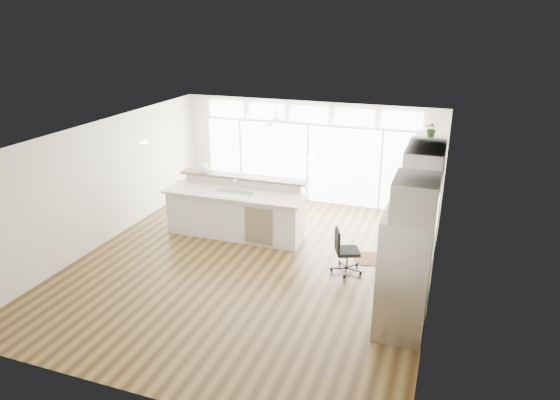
% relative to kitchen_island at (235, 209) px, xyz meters
% --- Properties ---
extents(floor, '(7.00, 8.00, 0.02)m').
position_rel_kitchen_island_xyz_m(floor, '(0.90, -1.16, -0.65)').
color(floor, '#3D2912').
rests_on(floor, ground).
extents(ceiling, '(7.00, 8.00, 0.02)m').
position_rel_kitchen_island_xyz_m(ceiling, '(0.90, -1.16, 2.06)').
color(ceiling, white).
rests_on(ceiling, wall_back).
extents(wall_back, '(7.00, 0.04, 2.70)m').
position_rel_kitchen_island_xyz_m(wall_back, '(0.90, 2.84, 0.71)').
color(wall_back, beige).
rests_on(wall_back, floor).
extents(wall_front, '(7.00, 0.04, 2.70)m').
position_rel_kitchen_island_xyz_m(wall_front, '(0.90, -5.16, 0.71)').
color(wall_front, beige).
rests_on(wall_front, floor).
extents(wall_left, '(0.04, 8.00, 2.70)m').
position_rel_kitchen_island_xyz_m(wall_left, '(-2.60, -1.16, 0.71)').
color(wall_left, beige).
rests_on(wall_left, floor).
extents(wall_right, '(0.04, 8.00, 2.70)m').
position_rel_kitchen_island_xyz_m(wall_right, '(4.40, -1.16, 0.71)').
color(wall_right, beige).
rests_on(wall_right, floor).
extents(glass_wall, '(5.80, 0.06, 2.08)m').
position_rel_kitchen_island_xyz_m(glass_wall, '(0.90, 2.78, 0.41)').
color(glass_wall, white).
rests_on(glass_wall, wall_back).
extents(transom_row, '(5.90, 0.06, 0.40)m').
position_rel_kitchen_island_xyz_m(transom_row, '(0.90, 2.78, 1.74)').
color(transom_row, white).
rests_on(transom_row, wall_back).
extents(desk_window, '(0.04, 0.85, 0.85)m').
position_rel_kitchen_island_xyz_m(desk_window, '(4.36, -0.86, 0.91)').
color(desk_window, white).
rests_on(desk_window, wall_right).
extents(ceiling_fan, '(1.16, 1.16, 0.32)m').
position_rel_kitchen_island_xyz_m(ceiling_fan, '(0.40, 1.64, 1.84)').
color(ceiling_fan, white).
rests_on(ceiling_fan, ceiling).
extents(recessed_lights, '(3.40, 3.00, 0.02)m').
position_rel_kitchen_island_xyz_m(recessed_lights, '(0.90, -0.96, 2.04)').
color(recessed_lights, white).
rests_on(recessed_lights, ceiling).
extents(oven_cabinet, '(0.64, 1.20, 2.50)m').
position_rel_kitchen_island_xyz_m(oven_cabinet, '(4.07, 0.64, 0.61)').
color(oven_cabinet, silver).
rests_on(oven_cabinet, floor).
extents(desk_nook, '(0.72, 1.30, 0.76)m').
position_rel_kitchen_island_xyz_m(desk_nook, '(4.03, -0.86, -0.26)').
color(desk_nook, silver).
rests_on(desk_nook, floor).
extents(upper_cabinets, '(0.64, 1.30, 0.64)m').
position_rel_kitchen_island_xyz_m(upper_cabinets, '(4.07, -0.86, 1.71)').
color(upper_cabinets, silver).
rests_on(upper_cabinets, wall_right).
extents(refrigerator, '(0.76, 0.90, 2.00)m').
position_rel_kitchen_island_xyz_m(refrigerator, '(4.01, -2.51, 0.36)').
color(refrigerator, '#ADACB1').
rests_on(refrigerator, floor).
extents(fridge_cabinet, '(0.64, 0.90, 0.60)m').
position_rel_kitchen_island_xyz_m(fridge_cabinet, '(4.07, -2.51, 1.66)').
color(fridge_cabinet, silver).
rests_on(fridge_cabinet, wall_right).
extents(framed_photos, '(0.06, 0.22, 0.80)m').
position_rel_kitchen_island_xyz_m(framed_photos, '(4.36, -0.24, 0.76)').
color(framed_photos, black).
rests_on(framed_photos, wall_right).
extents(kitchen_island, '(3.25, 1.26, 1.28)m').
position_rel_kitchen_island_xyz_m(kitchen_island, '(0.00, 0.00, 0.00)').
color(kitchen_island, silver).
rests_on(kitchen_island, floor).
extents(rug, '(1.00, 0.81, 0.01)m').
position_rel_kitchen_island_xyz_m(rug, '(3.24, -0.14, -0.64)').
color(rug, '#3C2013').
rests_on(rug, floor).
extents(office_chair, '(0.59, 0.57, 0.89)m').
position_rel_kitchen_island_xyz_m(office_chair, '(2.79, -0.84, -0.20)').
color(office_chair, black).
rests_on(office_chair, floor).
extents(fishbowl, '(0.27, 0.27, 0.24)m').
position_rel_kitchen_island_xyz_m(fishbowl, '(-0.96, 0.39, 0.76)').
color(fishbowl, white).
rests_on(fishbowl, kitchen_island).
extents(monitor, '(0.14, 0.49, 0.40)m').
position_rel_kitchen_island_xyz_m(monitor, '(3.95, -0.86, 0.32)').
color(monitor, black).
rests_on(monitor, desk_nook).
extents(keyboard, '(0.15, 0.36, 0.02)m').
position_rel_kitchen_island_xyz_m(keyboard, '(3.78, -0.86, 0.13)').
color(keyboard, silver).
rests_on(keyboard, desk_nook).
extents(potted_plant, '(0.31, 0.34, 0.25)m').
position_rel_kitchen_island_xyz_m(potted_plant, '(4.07, 0.64, 1.98)').
color(potted_plant, '#335725').
rests_on(potted_plant, oven_cabinet).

